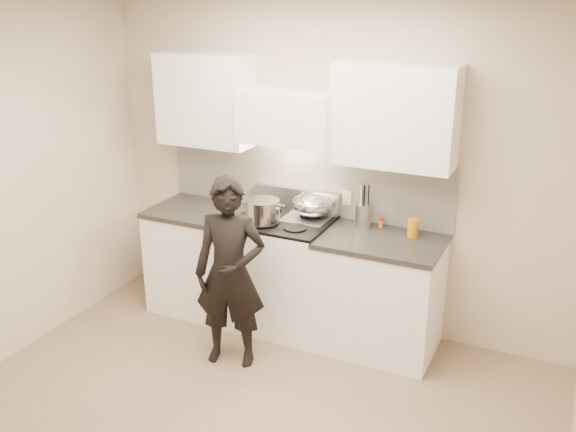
{
  "coord_description": "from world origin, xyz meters",
  "views": [
    {
      "loc": [
        1.79,
        -2.92,
        2.73
      ],
      "look_at": [
        -0.08,
        1.05,
        1.13
      ],
      "focal_mm": 40.0,
      "sensor_mm": 36.0,
      "label": 1
    }
  ],
  "objects": [
    {
      "name": "spice_jar",
      "position": [
        0.45,
        1.66,
        0.96
      ],
      "size": [
        0.04,
        0.04,
        0.08
      ],
      "color": "orange",
      "rests_on": "counter_right"
    },
    {
      "name": "room_shell",
      "position": [
        -0.06,
        0.37,
        1.6
      ],
      "size": [
        4.04,
        3.54,
        2.7
      ],
      "color": "beige",
      "rests_on": "ground"
    },
    {
      "name": "stove",
      "position": [
        -0.3,
        1.42,
        0.47
      ],
      "size": [
        0.76,
        0.65,
        0.96
      ],
      "color": "white",
      "rests_on": "ground"
    },
    {
      "name": "stock_pot",
      "position": [
        -0.41,
        1.28,
        1.05
      ],
      "size": [
        0.38,
        0.28,
        0.18
      ],
      "color": "silver",
      "rests_on": "stove"
    },
    {
      "name": "oil_glass",
      "position": [
        0.73,
        1.56,
        0.99
      ],
      "size": [
        0.08,
        0.08,
        0.14
      ],
      "color": "#C87708",
      "rests_on": "counter_right"
    },
    {
      "name": "wok",
      "position": [
        -0.1,
        1.57,
        1.05
      ],
      "size": [
        0.33,
        0.4,
        0.27
      ],
      "color": "silver",
      "rests_on": "stove"
    },
    {
      "name": "counter_right",
      "position": [
        0.53,
        1.43,
        0.46
      ],
      "size": [
        0.92,
        0.67,
        0.92
      ],
      "color": "white",
      "rests_on": "ground"
    },
    {
      "name": "person",
      "position": [
        -0.41,
        0.76,
        0.73
      ],
      "size": [
        0.61,
        0.48,
        1.46
      ],
      "primitive_type": "imported",
      "rotation": [
        0.0,
        0.0,
        0.26
      ],
      "color": "black",
      "rests_on": "ground"
    },
    {
      "name": "counter_left",
      "position": [
        -1.08,
        1.43,
        0.46
      ],
      "size": [
        0.82,
        0.67,
        0.92
      ],
      "color": "white",
      "rests_on": "ground"
    },
    {
      "name": "utensil_crock",
      "position": [
        0.31,
        1.61,
        1.03
      ],
      "size": [
        0.13,
        0.13,
        0.34
      ],
      "color": "#B5B4BE",
      "rests_on": "counter_right"
    }
  ]
}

